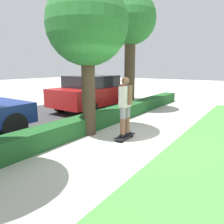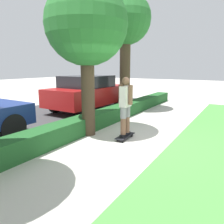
{
  "view_description": "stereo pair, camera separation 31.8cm",
  "coord_description": "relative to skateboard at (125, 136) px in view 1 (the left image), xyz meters",
  "views": [
    {
      "loc": [
        -4.92,
        -2.75,
        1.98
      ],
      "look_at": [
        0.04,
        0.6,
        0.73
      ],
      "focal_mm": 35.0,
      "sensor_mm": 36.0,
      "label": 1
    },
    {
      "loc": [
        -5.09,
        -2.49,
        1.98
      ],
      "look_at": [
        0.04,
        0.6,
        0.73
      ],
      "focal_mm": 35.0,
      "sensor_mm": 36.0,
      "label": 2
    }
  ],
  "objects": [
    {
      "name": "ground_plane",
      "position": [
        -0.1,
        -0.21,
        -0.08
      ],
      "size": [
        60.0,
        60.0,
        0.0
      ],
      "primitive_type": "plane",
      "color": "#BCB7AD"
    },
    {
      "name": "tree_mid",
      "position": [
        -0.19,
        1.12,
        2.98
      ],
      "size": [
        2.26,
        2.26,
        4.25
      ],
      "color": "#423323",
      "rests_on": "ground_plane"
    },
    {
      "name": "hedge_row",
      "position": [
        -0.1,
        1.39,
        0.17
      ],
      "size": [
        15.23,
        0.6,
        0.49
      ],
      "color": "#1E5123",
      "rests_on": "ground_plane"
    },
    {
      "name": "street_asphalt",
      "position": [
        -0.1,
        3.99,
        -0.07
      ],
      "size": [
        15.23,
        5.0,
        0.01
      ],
      "color": "#38383A",
      "rests_on": "ground_plane"
    },
    {
      "name": "skater_person",
      "position": [
        0.0,
        0.0,
        0.88
      ],
      "size": [
        0.49,
        0.42,
        1.62
      ],
      "color": "black",
      "rests_on": "skateboard"
    },
    {
      "name": "skateboard",
      "position": [
        0.0,
        0.0,
        0.0
      ],
      "size": [
        0.79,
        0.24,
        0.09
      ],
      "color": "black",
      "rests_on": "ground_plane"
    },
    {
      "name": "tree_far",
      "position": [
        3.62,
        1.92,
        3.76
      ],
      "size": [
        2.19,
        2.19,
        5.09
      ],
      "color": "#423323",
      "rests_on": "ground_plane"
    },
    {
      "name": "parked_car_middle",
      "position": [
        2.84,
        3.4,
        0.75
      ],
      "size": [
        4.17,
        2.07,
        1.59
      ],
      "rotation": [
        0.0,
        0.0,
        -0.03
      ],
      "color": "maroon",
      "rests_on": "ground_plane"
    }
  ]
}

